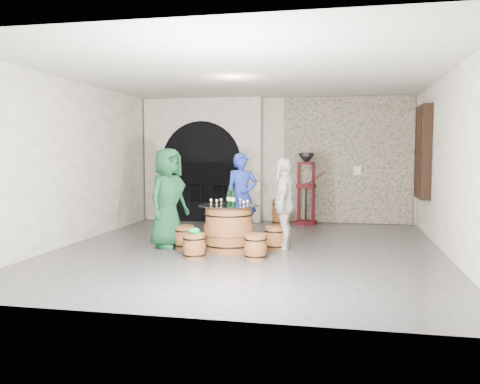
% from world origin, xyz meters
% --- Properties ---
extents(ground, '(8.00, 8.00, 0.00)m').
position_xyz_m(ground, '(0.00, 0.00, 0.00)').
color(ground, '#2F2F32').
rests_on(ground, ground).
extents(wall_back, '(8.00, 0.00, 8.00)m').
position_xyz_m(wall_back, '(0.00, 4.00, 1.60)').
color(wall_back, white).
rests_on(wall_back, ground).
extents(wall_front, '(8.00, 0.00, 8.00)m').
position_xyz_m(wall_front, '(0.00, -4.00, 1.60)').
color(wall_front, white).
rests_on(wall_front, ground).
extents(wall_left, '(0.00, 8.00, 8.00)m').
position_xyz_m(wall_left, '(-3.50, 0.00, 1.60)').
color(wall_left, white).
rests_on(wall_left, ground).
extents(wall_right, '(0.00, 8.00, 8.00)m').
position_xyz_m(wall_right, '(3.50, 0.00, 1.60)').
color(wall_right, white).
rests_on(wall_right, ground).
extents(ceiling, '(8.00, 8.00, 0.00)m').
position_xyz_m(ceiling, '(0.00, 0.00, 3.20)').
color(ceiling, beige).
rests_on(ceiling, wall_back).
extents(stone_facing_panel, '(3.20, 0.12, 3.18)m').
position_xyz_m(stone_facing_panel, '(1.80, 3.94, 1.60)').
color(stone_facing_panel, tan).
rests_on(stone_facing_panel, ground).
extents(arched_opening, '(3.10, 0.60, 3.19)m').
position_xyz_m(arched_opening, '(-1.90, 3.74, 1.58)').
color(arched_opening, white).
rests_on(arched_opening, ground).
extents(shuttered_window, '(0.23, 1.10, 2.00)m').
position_xyz_m(shuttered_window, '(3.38, 2.40, 1.80)').
color(shuttered_window, black).
rests_on(shuttered_window, wall_right).
extents(barrel_table, '(1.10, 1.10, 0.85)m').
position_xyz_m(barrel_table, '(-0.32, -0.21, 0.42)').
color(barrel_table, brown).
rests_on(barrel_table, ground).
extents(barrel_stool_left, '(0.40, 0.40, 0.43)m').
position_xyz_m(barrel_stool_left, '(-1.19, -0.15, 0.21)').
color(barrel_stool_left, brown).
rests_on(barrel_stool_left, ground).
extents(barrel_stool_far, '(0.40, 0.40, 0.43)m').
position_xyz_m(barrel_stool_far, '(-0.34, 0.66, 0.21)').
color(barrel_stool_far, brown).
rests_on(barrel_stool_far, ground).
extents(barrel_stool_right, '(0.40, 0.40, 0.43)m').
position_xyz_m(barrel_stool_right, '(0.48, 0.12, 0.21)').
color(barrel_stool_right, brown).
rests_on(barrel_stool_right, ground).
extents(barrel_stool_near_right, '(0.40, 0.40, 0.43)m').
position_xyz_m(barrel_stool_near_right, '(0.28, -0.84, 0.21)').
color(barrel_stool_near_right, brown).
rests_on(barrel_stool_near_right, ground).
extents(barrel_stool_near_left, '(0.40, 0.40, 0.43)m').
position_xyz_m(barrel_stool_near_left, '(-0.76, -0.97, 0.21)').
color(barrel_stool_near_left, brown).
rests_on(barrel_stool_near_left, ground).
extents(green_cap, '(0.24, 0.19, 0.11)m').
position_xyz_m(green_cap, '(-0.75, -0.97, 0.47)').
color(green_cap, '#0E9B46').
rests_on(green_cap, barrel_stool_near_left).
extents(person_green, '(0.88, 1.07, 1.87)m').
position_xyz_m(person_green, '(-1.52, -0.12, 0.94)').
color(person_green, '#113F22').
rests_on(person_green, ground).
extents(person_blue, '(0.75, 0.60, 1.79)m').
position_xyz_m(person_blue, '(-0.34, 1.06, 0.89)').
color(person_blue, '#1B2C97').
rests_on(person_blue, ground).
extents(person_white, '(0.44, 1.01, 1.70)m').
position_xyz_m(person_white, '(0.64, 0.19, 0.85)').
color(person_white, silver).
rests_on(person_white, ground).
extents(wine_bottle_left, '(0.08, 0.08, 0.32)m').
position_xyz_m(wine_bottle_left, '(-0.34, -0.13, 0.98)').
color(wine_bottle_left, black).
rests_on(wine_bottle_left, barrel_table).
extents(wine_bottle_center, '(0.08, 0.08, 0.32)m').
position_xyz_m(wine_bottle_center, '(-0.24, -0.24, 0.98)').
color(wine_bottle_center, black).
rests_on(wine_bottle_center, barrel_table).
extents(wine_bottle_right, '(0.08, 0.08, 0.32)m').
position_xyz_m(wine_bottle_right, '(-0.34, -0.13, 0.98)').
color(wine_bottle_right, black).
rests_on(wine_bottle_right, barrel_table).
extents(tasting_glass_a, '(0.05, 0.05, 0.10)m').
position_xyz_m(tasting_glass_a, '(-0.54, -0.23, 0.89)').
color(tasting_glass_a, '#B86323').
rests_on(tasting_glass_a, barrel_table).
extents(tasting_glass_b, '(0.05, 0.05, 0.10)m').
position_xyz_m(tasting_glass_b, '(0.03, -0.25, 0.89)').
color(tasting_glass_b, '#B86323').
rests_on(tasting_glass_b, barrel_table).
extents(tasting_glass_c, '(0.05, 0.05, 0.10)m').
position_xyz_m(tasting_glass_c, '(-0.50, -0.06, 0.89)').
color(tasting_glass_c, '#B86323').
rests_on(tasting_glass_c, barrel_table).
extents(tasting_glass_d, '(0.05, 0.05, 0.10)m').
position_xyz_m(tasting_glass_d, '(-0.16, 0.02, 0.89)').
color(tasting_glass_d, '#B86323').
rests_on(tasting_glass_d, barrel_table).
extents(tasting_glass_e, '(0.05, 0.05, 0.10)m').
position_xyz_m(tasting_glass_e, '(-0.01, -0.41, 0.89)').
color(tasting_glass_e, '#B86323').
rests_on(tasting_glass_e, barrel_table).
extents(tasting_glass_f, '(0.05, 0.05, 0.10)m').
position_xyz_m(tasting_glass_f, '(-0.67, -0.18, 0.89)').
color(tasting_glass_f, '#B86323').
rests_on(tasting_glass_f, barrel_table).
extents(side_barrel, '(0.48, 0.48, 0.64)m').
position_xyz_m(side_barrel, '(0.23, 3.15, 0.32)').
color(side_barrel, brown).
rests_on(side_barrel, ground).
extents(corking_press, '(0.75, 0.48, 1.78)m').
position_xyz_m(corking_press, '(0.80, 3.51, 1.04)').
color(corking_press, '#440B14').
rests_on(corking_press, ground).
extents(control_box, '(0.18, 0.10, 0.22)m').
position_xyz_m(control_box, '(2.05, 3.86, 1.35)').
color(control_box, silver).
rests_on(control_box, wall_back).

